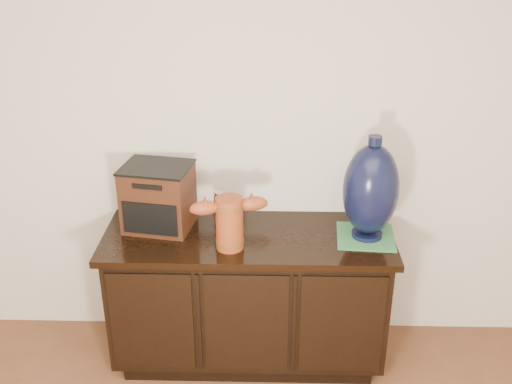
{
  "coord_description": "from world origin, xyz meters",
  "views": [
    {
      "loc": [
        0.1,
        -0.41,
        2.22
      ],
      "look_at": [
        0.04,
        2.18,
        1.02
      ],
      "focal_mm": 42.0,
      "sensor_mm": 36.0,
      "label": 1
    }
  ],
  "objects_px": {
    "sideboard": "(248,296)",
    "spray_can": "(220,208)",
    "lamp_base": "(371,190)",
    "terracotta_vessel": "(229,220)",
    "tv_radio": "(158,197)"
  },
  "relations": [
    {
      "from": "tv_radio",
      "to": "lamp_base",
      "type": "bearing_deg",
      "value": 5.26
    },
    {
      "from": "sideboard",
      "to": "terracotta_vessel",
      "type": "height_order",
      "value": "terracotta_vessel"
    },
    {
      "from": "lamp_base",
      "to": "spray_can",
      "type": "bearing_deg",
      "value": 169.23
    },
    {
      "from": "sideboard",
      "to": "spray_can",
      "type": "distance_m",
      "value": 0.5
    },
    {
      "from": "sideboard",
      "to": "terracotta_vessel",
      "type": "relative_size",
      "value": 3.88
    },
    {
      "from": "sideboard",
      "to": "terracotta_vessel",
      "type": "distance_m",
      "value": 0.54
    },
    {
      "from": "lamp_base",
      "to": "spray_can",
      "type": "distance_m",
      "value": 0.78
    },
    {
      "from": "tv_radio",
      "to": "spray_can",
      "type": "bearing_deg",
      "value": 19.97
    },
    {
      "from": "tv_radio",
      "to": "spray_can",
      "type": "xyz_separation_m",
      "value": [
        0.31,
        0.05,
        -0.08
      ]
    },
    {
      "from": "sideboard",
      "to": "tv_radio",
      "type": "xyz_separation_m",
      "value": [
        -0.46,
        0.08,
        0.54
      ]
    },
    {
      "from": "spray_can",
      "to": "terracotta_vessel",
      "type": "bearing_deg",
      "value": -75.44
    },
    {
      "from": "tv_radio",
      "to": "lamp_base",
      "type": "xyz_separation_m",
      "value": [
        1.05,
        -0.09,
        0.09
      ]
    },
    {
      "from": "terracotta_vessel",
      "to": "lamp_base",
      "type": "distance_m",
      "value": 0.7
    },
    {
      "from": "sideboard",
      "to": "lamp_base",
      "type": "bearing_deg",
      "value": -0.55
    },
    {
      "from": "spray_can",
      "to": "lamp_base",
      "type": "bearing_deg",
      "value": -10.77
    }
  ]
}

